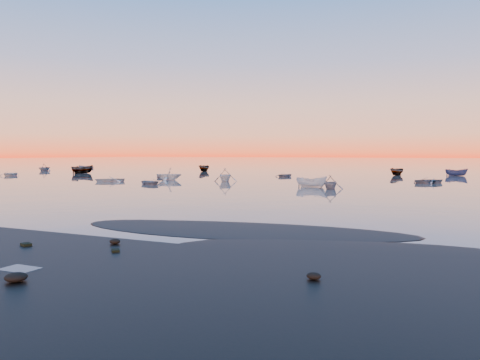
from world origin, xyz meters
The scene contains 5 objects.
ground centered at (0.00, 100.00, 0.00)m, with size 600.00×600.00×0.00m, color #70655D.
moored_fleet centered at (0.00, 53.00, 0.00)m, with size 124.00×58.00×1.20m, color silver, non-canonical shape.
boat_near_left centered at (-16.66, 42.22, 0.00)m, with size 3.69×1.54×0.92m, color slate.
boat_near_center centered at (10.34, 32.30, 0.00)m, with size 3.52×1.49×1.22m, color silver.
boat_near_right centered at (13.04, 30.28, 0.00)m, with size 3.25×1.46×1.14m, color slate.
Camera 1 is at (25.00, -19.66, 3.87)m, focal length 35.00 mm.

